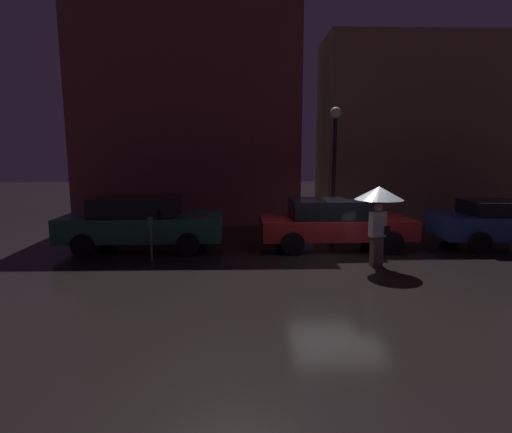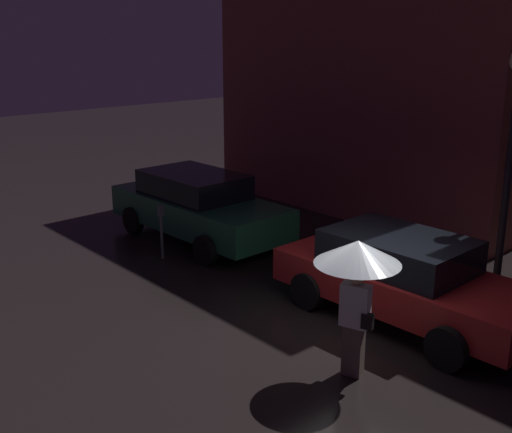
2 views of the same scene
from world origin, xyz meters
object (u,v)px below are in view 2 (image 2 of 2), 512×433
Objects in this scene: parking_meter at (161,226)px; parked_car_green at (198,205)px; parked_car_red at (403,277)px; pedestrian_with_umbrella at (357,265)px.

parked_car_green is at bearing 112.85° from parking_meter.
parked_car_red is at bearing -1.25° from parked_car_green.
parked_car_green is 1.52m from parking_meter.
parked_car_green reaches higher than parking_meter.
pedestrian_with_umbrella is at bearing -18.80° from parked_car_green.
pedestrian_with_umbrella reaches higher than parking_meter.
parked_car_green is at bearing 178.56° from parked_car_red.
parked_car_red is (5.77, 0.01, -0.04)m from parked_car_green.
pedestrian_with_umbrella is 5.94m from parking_meter.
pedestrian_with_umbrella reaches higher than parked_car_red.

